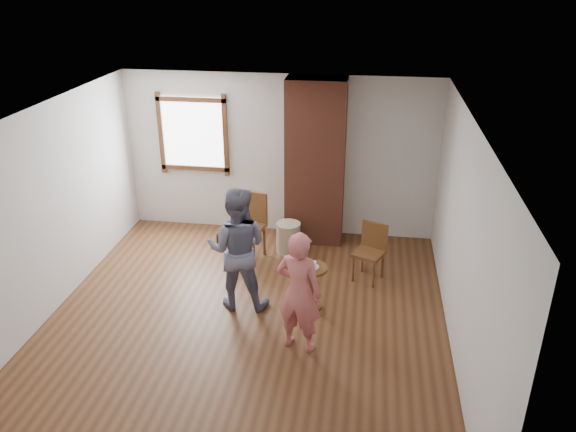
% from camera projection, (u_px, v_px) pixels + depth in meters
% --- Properties ---
extents(ground, '(5.50, 5.50, 0.00)m').
position_uv_depth(ground, '(245.00, 323.00, 7.03)').
color(ground, brown).
rests_on(ground, ground).
extents(room_shell, '(5.04, 5.52, 2.62)m').
position_uv_depth(room_shell, '(246.00, 171.00, 6.83)').
color(room_shell, silver).
rests_on(room_shell, ground).
extents(brick_chimney, '(0.90, 0.50, 2.60)m').
position_uv_depth(brick_chimney, '(315.00, 163.00, 8.65)').
color(brick_chimney, brown).
rests_on(brick_chimney, ground).
extents(stoneware_crock, '(0.47, 0.47, 0.48)m').
position_uv_depth(stoneware_crock, '(288.00, 238.00, 8.67)').
color(stoneware_crock, tan).
rests_on(stoneware_crock, ground).
extents(dark_pot, '(0.19, 0.19, 0.16)m').
position_uv_depth(dark_pot, '(221.00, 240.00, 8.95)').
color(dark_pot, black).
rests_on(dark_pot, ground).
extents(dining_chair_left, '(0.57, 0.57, 1.01)m').
position_uv_depth(dining_chair_left, '(249.00, 222.00, 8.41)').
color(dining_chair_left, brown).
rests_on(dining_chair_left, ground).
extents(dining_chair_right, '(0.50, 0.50, 0.82)m').
position_uv_depth(dining_chair_right, '(371.00, 249.00, 7.87)').
color(dining_chair_right, brown).
rests_on(dining_chair_right, ground).
extents(side_table, '(0.40, 0.40, 0.60)m').
position_uv_depth(side_table, '(312.00, 281.00, 7.19)').
color(side_table, brown).
rests_on(side_table, ground).
extents(cake_plate, '(0.18, 0.18, 0.01)m').
position_uv_depth(cake_plate, '(312.00, 267.00, 7.11)').
color(cake_plate, white).
rests_on(cake_plate, side_table).
extents(cake_slice, '(0.08, 0.07, 0.06)m').
position_uv_depth(cake_slice, '(313.00, 265.00, 7.09)').
color(cake_slice, white).
rests_on(cake_slice, cake_plate).
extents(man, '(0.83, 0.66, 1.65)m').
position_uv_depth(man, '(237.00, 249.00, 7.09)').
color(man, black).
rests_on(man, ground).
extents(person_pink, '(0.62, 0.49, 1.50)m').
position_uv_depth(person_pink, '(299.00, 292.00, 6.30)').
color(person_pink, '#CF6867').
rests_on(person_pink, ground).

